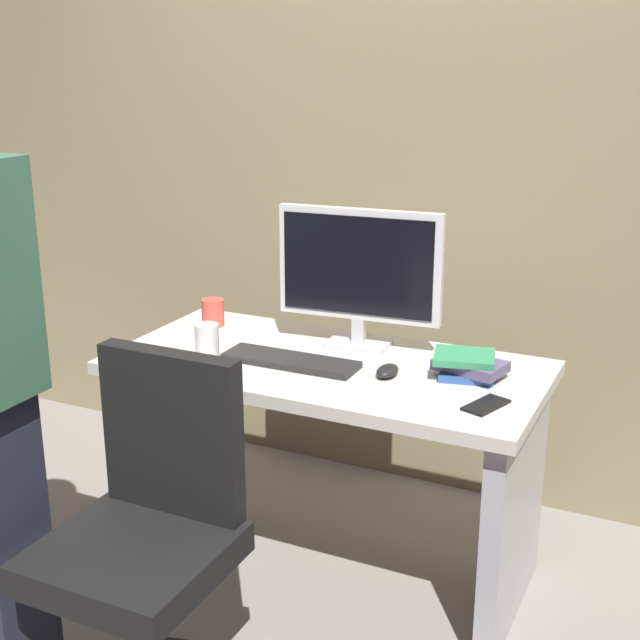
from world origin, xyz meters
name	(u,v)px	position (x,y,z in m)	size (l,w,h in m)	color
ground_plane	(326,565)	(0.00, 0.00, 0.00)	(9.00, 9.00, 0.00)	gray
wall_back	(416,96)	(0.00, 0.76, 1.50)	(6.40, 0.10, 3.00)	#8C7F5B
desk	(327,429)	(0.00, 0.00, 0.50)	(1.35, 0.65, 0.73)	beige
office_chair	(148,557)	(-0.15, -0.76, 0.43)	(0.52, 0.52, 0.94)	black
monitor	(359,271)	(0.03, 0.17, 0.99)	(0.54, 0.16, 0.46)	silver
keyboard	(291,361)	(-0.09, -0.07, 0.74)	(0.43, 0.13, 0.02)	#262626
mouse	(387,371)	(0.22, -0.04, 0.75)	(0.06, 0.10, 0.03)	black
cup_near_keyboard	(207,340)	(-0.37, -0.11, 0.78)	(0.08, 0.08, 0.10)	silver
cup_by_monitor	(213,312)	(-0.52, 0.17, 0.78)	(0.08, 0.08, 0.09)	#D84C3F
book_stack	(468,365)	(0.43, 0.06, 0.77)	(0.23, 0.19, 0.07)	#3359A5
cell_phone	(486,405)	(0.54, -0.14, 0.73)	(0.07, 0.14, 0.01)	black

